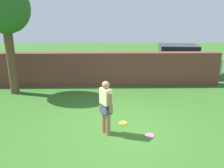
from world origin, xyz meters
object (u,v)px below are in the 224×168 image
(frisbee_orange, at_px, (123,123))
(tree, at_px, (5,11))
(person, at_px, (106,105))
(car, at_px, (177,60))
(frisbee_pink, at_px, (150,135))

(frisbee_orange, bearing_deg, tree, 146.72)
(person, height_order, car, car)
(person, relative_size, frisbee_pink, 6.00)
(car, bearing_deg, person, 64.83)
(frisbee_orange, bearing_deg, car, 60.01)
(tree, relative_size, frisbee_orange, 16.99)
(person, bearing_deg, frisbee_orange, 105.31)
(frisbee_orange, bearing_deg, frisbee_pink, -48.37)
(tree, distance_m, frisbee_orange, 6.51)
(tree, height_order, car, tree)
(frisbee_pink, distance_m, frisbee_orange, 1.10)
(person, xyz_separation_m, frisbee_pink, (1.28, -0.18, -0.89))
(person, distance_m, frisbee_orange, 1.23)
(person, distance_m, frisbee_pink, 1.57)
(car, xyz_separation_m, frisbee_pink, (-2.60, -6.61, -0.85))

